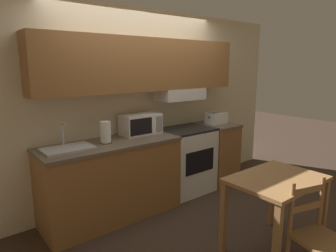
# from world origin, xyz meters

# --- Properties ---
(ground_plane) EXTENTS (16.00, 16.00, 0.00)m
(ground_plane) POSITION_xyz_m (0.00, 0.00, 0.00)
(ground_plane) COLOR #3D2D23
(wall_back) EXTENTS (5.28, 0.38, 2.55)m
(wall_back) POSITION_xyz_m (0.02, -0.07, 1.53)
(wall_back) COLOR beige
(wall_back) RESTS_ON ground_plane
(lower_counter_main) EXTENTS (1.67, 0.64, 0.94)m
(lower_counter_main) POSITION_xyz_m (-0.62, -0.31, 0.47)
(lower_counter_main) COLOR #936033
(lower_counter_main) RESTS_ON ground_plane
(lower_counter_right_stub) EXTENTS (0.47, 0.64, 0.94)m
(lower_counter_right_stub) POSITION_xyz_m (1.21, -0.31, 0.47)
(lower_counter_right_stub) COLOR #936033
(lower_counter_right_stub) RESTS_ON ground_plane
(stove_range) EXTENTS (0.75, 0.59, 0.94)m
(stove_range) POSITION_xyz_m (0.60, -0.29, 0.47)
(stove_range) COLOR white
(stove_range) RESTS_ON ground_plane
(microwave) EXTENTS (0.52, 0.29, 0.27)m
(microwave) POSITION_xyz_m (-0.10, -0.18, 1.07)
(microwave) COLOR white
(microwave) RESTS_ON lower_counter_main
(toaster) EXTENTS (0.32, 0.21, 0.17)m
(toaster) POSITION_xyz_m (1.22, -0.29, 1.02)
(toaster) COLOR white
(toaster) RESTS_ON lower_counter_right_stub
(sink_basin) EXTENTS (0.52, 0.34, 0.28)m
(sink_basin) POSITION_xyz_m (-1.12, -0.31, 0.96)
(sink_basin) COLOR #B7BABF
(sink_basin) RESTS_ON lower_counter_main
(paper_towel_roll) EXTENTS (0.14, 0.14, 0.25)m
(paper_towel_roll) POSITION_xyz_m (-0.67, -0.30, 1.06)
(paper_towel_roll) COLOR black
(paper_towel_roll) RESTS_ON lower_counter_main
(dining_table) EXTENTS (0.91, 0.65, 0.77)m
(dining_table) POSITION_xyz_m (0.31, -1.91, 0.63)
(dining_table) COLOR #9E7042
(dining_table) RESTS_ON ground_plane
(chair_left_of_table) EXTENTS (0.47, 0.47, 0.87)m
(chair_left_of_table) POSITION_xyz_m (0.18, -2.39, 0.42)
(chair_left_of_table) COLOR #9E7042
(chair_left_of_table) RESTS_ON ground_plane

